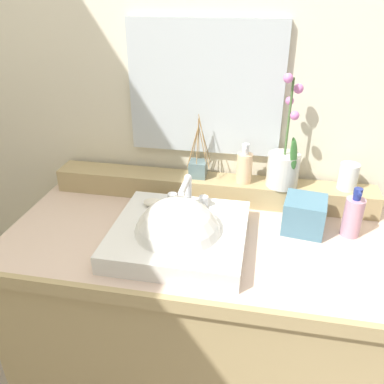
# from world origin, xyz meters

# --- Properties ---
(wall_back) EXTENTS (3.18, 0.20, 2.68)m
(wall_back) POSITION_xyz_m (0.00, 0.42, 1.34)
(wall_back) COLOR beige
(wall_back) RESTS_ON ground
(vanity_cabinet) EXTENTS (1.26, 0.64, 0.82)m
(vanity_cabinet) POSITION_xyz_m (0.00, -0.00, 0.41)
(vanity_cabinet) COLOR tan
(vanity_cabinet) RESTS_ON ground
(back_ledge) EXTENTS (1.19, 0.11, 0.08)m
(back_ledge) POSITION_xyz_m (0.00, 0.24, 0.86)
(back_ledge) COLOR tan
(back_ledge) RESTS_ON vanity_cabinet
(sink_basin) EXTENTS (0.41, 0.40, 0.30)m
(sink_basin) POSITION_xyz_m (-0.05, -0.08, 0.84)
(sink_basin) COLOR white
(sink_basin) RESTS_ON vanity_cabinet
(soap_bar) EXTENTS (0.07, 0.04, 0.02)m
(soap_bar) POSITION_xyz_m (-0.17, 0.05, 0.89)
(soap_bar) COLOR beige
(soap_bar) RESTS_ON sink_basin
(potted_plant) EXTENTS (0.11, 0.12, 0.39)m
(potted_plant) POSITION_xyz_m (0.26, 0.24, 0.99)
(potted_plant) COLOR beige
(potted_plant) RESTS_ON back_ledge
(soap_dispenser) EXTENTS (0.06, 0.06, 0.15)m
(soap_dispenser) POSITION_xyz_m (0.12, 0.24, 0.96)
(soap_dispenser) COLOR #E5BA8C
(soap_dispenser) RESTS_ON back_ledge
(tumbler_cup) EXTENTS (0.07, 0.07, 0.09)m
(tumbler_cup) POSITION_xyz_m (0.48, 0.25, 0.95)
(tumbler_cup) COLOR white
(tumbler_cup) RESTS_ON back_ledge
(reed_diffuser) EXTENTS (0.09, 0.07, 0.24)m
(reed_diffuser) POSITION_xyz_m (-0.05, 0.25, 0.94)
(reed_diffuser) COLOR slate
(reed_diffuser) RESTS_ON back_ledge
(lotion_bottle) EXTENTS (0.06, 0.06, 0.17)m
(lotion_bottle) POSITION_xyz_m (0.48, 0.09, 0.89)
(lotion_bottle) COLOR #C890A7
(lotion_bottle) RESTS_ON vanity_cabinet
(tissue_box) EXTENTS (0.15, 0.15, 0.11)m
(tissue_box) POSITION_xyz_m (0.33, 0.09, 0.88)
(tissue_box) COLOR teal
(tissue_box) RESTS_ON vanity_cabinet
(mirror) EXTENTS (0.55, 0.02, 0.46)m
(mirror) POSITION_xyz_m (-0.04, 0.31, 1.22)
(mirror) COLOR silver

